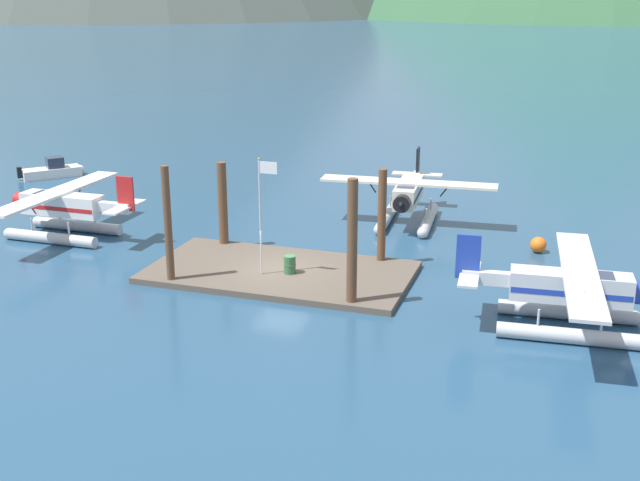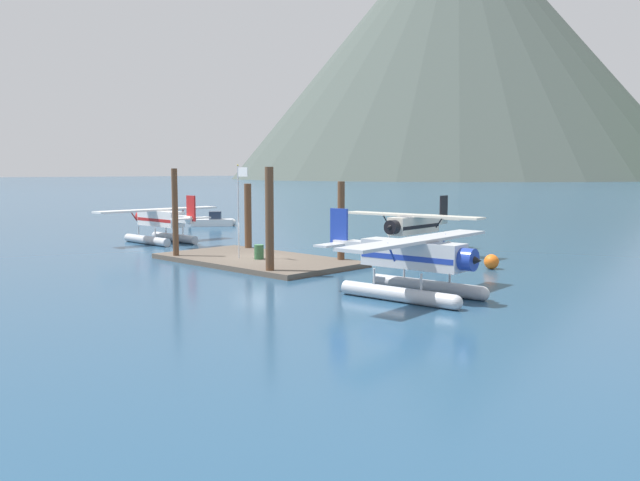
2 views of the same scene
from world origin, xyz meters
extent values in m
plane|color=navy|center=(0.00, 0.00, 0.00)|extent=(1200.00, 1200.00, 0.00)
cube|color=brown|center=(0.00, 0.00, 0.15)|extent=(12.86, 6.84, 0.30)
cylinder|color=brown|center=(-4.44, -2.88, 2.90)|extent=(0.37, 0.37, 5.80)
cylinder|color=brown|center=(4.50, -2.89, 2.93)|extent=(0.46, 0.46, 5.86)
cylinder|color=brown|center=(-4.42, 3.05, 2.39)|extent=(0.50, 0.50, 4.77)
cylinder|color=brown|center=(4.38, 2.97, 2.51)|extent=(0.43, 0.43, 5.02)
cylinder|color=silver|center=(-0.61, -0.88, 3.12)|extent=(0.08, 0.08, 5.64)
cube|color=white|center=(-0.16, -0.88, 5.59)|extent=(0.90, 0.03, 0.56)
sphere|color=gold|center=(-0.61, -0.88, 5.99)|extent=(0.10, 0.10, 0.10)
cylinder|color=#33663D|center=(0.65, -0.34, 0.74)|extent=(0.58, 0.58, 0.88)
torus|color=#33663D|center=(0.65, -0.34, 0.74)|extent=(0.62, 0.62, 0.04)
sphere|color=orange|center=(11.90, 7.62, 0.43)|extent=(0.86, 0.86, 0.86)
cylinder|color=#B7BABF|center=(5.33, 10.93, 0.32)|extent=(1.05, 5.63, 0.64)
sphere|color=#B7BABF|center=(5.53, 8.14, 0.32)|extent=(0.64, 0.64, 0.64)
cylinder|color=#B7BABF|center=(2.84, 10.75, 0.32)|extent=(1.05, 5.63, 0.64)
sphere|color=#B7BABF|center=(3.04, 7.95, 0.32)|extent=(0.64, 0.64, 0.64)
cylinder|color=#B7BABF|center=(5.42, 9.73, 0.99)|extent=(0.10, 0.10, 0.70)
cylinder|color=#B7BABF|center=(5.24, 12.13, 0.99)|extent=(0.10, 0.10, 0.70)
cylinder|color=#B7BABF|center=(2.92, 9.55, 0.99)|extent=(0.10, 0.10, 0.70)
cylinder|color=#B7BABF|center=(2.75, 11.94, 0.99)|extent=(0.10, 0.10, 0.70)
cube|color=silver|center=(4.08, 10.84, 1.94)|extent=(1.59, 4.88, 1.20)
cube|color=black|center=(4.08, 10.84, 1.84)|extent=(1.60, 4.78, 0.24)
cube|color=#283347|center=(4.16, 9.76, 2.27)|extent=(1.13, 1.17, 0.56)
cube|color=silver|center=(4.11, 10.54, 2.61)|extent=(10.47, 2.15, 0.14)
cylinder|color=black|center=(6.30, 10.70, 2.27)|extent=(0.63, 0.13, 0.84)
cylinder|color=black|center=(1.91, 10.38, 2.27)|extent=(0.63, 0.13, 0.84)
cylinder|color=black|center=(4.28, 8.15, 1.94)|extent=(1.00, 0.67, 0.96)
cone|color=black|center=(4.31, 7.70, 1.94)|extent=(0.38, 0.38, 0.36)
cube|color=silver|center=(3.85, 14.08, 2.04)|extent=(0.60, 2.23, 0.56)
cube|color=black|center=(3.78, 14.98, 2.89)|extent=(0.19, 1.01, 1.90)
cube|color=silver|center=(3.79, 14.88, 2.14)|extent=(3.25, 1.03, 0.10)
cylinder|color=#B7BABF|center=(-13.86, 0.76, 0.32)|extent=(5.60, 0.65, 0.64)
sphere|color=#B7BABF|center=(-16.66, 0.76, 0.32)|extent=(0.64, 0.64, 0.64)
cylinder|color=#B7BABF|center=(-13.86, 3.26, 0.32)|extent=(5.60, 0.65, 0.64)
sphere|color=#B7BABF|center=(-16.66, 3.26, 0.32)|extent=(0.64, 0.64, 0.64)
cylinder|color=#B7BABF|center=(-15.06, 0.76, 0.99)|extent=(0.10, 0.10, 0.70)
cylinder|color=#B7BABF|center=(-12.66, 0.75, 0.99)|extent=(0.10, 0.10, 0.70)
cylinder|color=#B7BABF|center=(-15.06, 3.26, 0.99)|extent=(0.10, 0.10, 0.70)
cylinder|color=#B7BABF|center=(-12.66, 3.25, 0.99)|extent=(0.10, 0.10, 0.70)
cube|color=white|center=(-13.86, 2.01, 1.94)|extent=(4.80, 1.25, 1.20)
cube|color=#B21E1E|center=(-13.86, 2.01, 1.84)|extent=(4.71, 1.27, 0.24)
cube|color=#283347|center=(-14.94, 2.01, 2.27)|extent=(1.10, 1.06, 0.56)
cube|color=white|center=(-14.16, 2.01, 2.61)|extent=(1.41, 10.40, 0.14)
cylinder|color=#B21E1E|center=(-14.16, -0.19, 2.27)|extent=(0.08, 0.62, 0.84)
cylinder|color=#B21E1E|center=(-14.15, 4.21, 2.27)|extent=(0.08, 0.62, 0.84)
cylinder|color=#B21E1E|center=(-16.56, 2.01, 1.94)|extent=(0.60, 0.96, 0.96)
cone|color=black|center=(-17.01, 2.01, 1.94)|extent=(0.35, 0.36, 0.36)
cube|color=white|center=(-10.61, 2.00, 2.04)|extent=(2.20, 0.44, 0.56)
cube|color=#B21E1E|center=(-9.71, 2.00, 2.89)|extent=(1.00, 0.12, 1.90)
cube|color=white|center=(-9.81, 2.00, 2.14)|extent=(0.80, 3.20, 0.10)
cylinder|color=#B7BABF|center=(13.53, -1.27, 0.32)|extent=(5.63, 1.08, 0.64)
sphere|color=#B7BABF|center=(16.32, -1.05, 0.32)|extent=(0.64, 0.64, 0.64)
cylinder|color=#B7BABF|center=(13.73, -3.76, 0.32)|extent=(5.63, 1.08, 0.64)
cylinder|color=#B7BABF|center=(14.73, -1.18, 0.99)|extent=(0.10, 0.10, 0.70)
cylinder|color=#B7BABF|center=(12.34, -1.37, 0.99)|extent=(0.10, 0.10, 0.70)
cylinder|color=#B7BABF|center=(14.92, -3.67, 0.99)|extent=(0.10, 0.10, 0.70)
cylinder|color=#B7BABF|center=(12.53, -3.86, 0.99)|extent=(0.10, 0.10, 0.70)
cube|color=silver|center=(13.63, -2.52, 1.94)|extent=(4.88, 1.61, 1.20)
cube|color=#1E389E|center=(13.63, -2.52, 1.84)|extent=(4.79, 1.63, 0.24)
cube|color=#283347|center=(14.71, -2.43, 2.27)|extent=(1.18, 1.14, 0.56)
cube|color=silver|center=(13.93, -2.49, 2.61)|extent=(2.21, 10.48, 0.14)
cylinder|color=#1E389E|center=(13.76, -0.30, 2.27)|extent=(0.13, 0.63, 0.84)
cylinder|color=#1E389E|center=(14.10, -4.69, 2.27)|extent=(0.13, 0.63, 0.84)
cube|color=silver|center=(10.39, -2.77, 2.04)|extent=(2.23, 0.61, 0.56)
cube|color=#1E389E|center=(9.49, -2.84, 2.89)|extent=(1.01, 0.20, 1.90)
cube|color=silver|center=(9.59, -2.84, 2.14)|extent=(1.05, 3.25, 0.10)
cube|color=silver|center=(-24.00, 14.60, 0.35)|extent=(3.92, 4.13, 0.70)
sphere|color=silver|center=(-22.59, 16.16, 0.35)|extent=(0.70, 0.70, 0.70)
cube|color=#283347|center=(-23.80, 14.82, 1.10)|extent=(1.62, 1.63, 0.80)
cube|color=black|center=(-25.52, 12.90, 0.60)|extent=(0.48, 0.48, 0.80)
camera|label=1|loc=(13.25, -33.98, 13.42)|focal=44.06mm
camera|label=2|loc=(30.68, -26.20, 5.64)|focal=36.70mm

